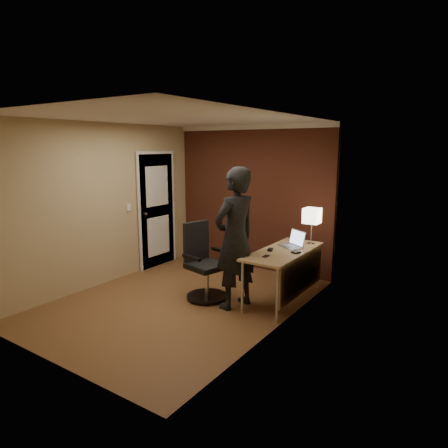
% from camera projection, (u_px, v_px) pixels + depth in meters
% --- Properties ---
extents(room, '(4.00, 4.00, 4.00)m').
position_uv_depth(room, '(226.00, 192.00, 6.78)').
color(room, brown).
rests_on(room, ground).
extents(desk, '(0.60, 1.50, 0.73)m').
position_uv_depth(desk, '(288.00, 260.00, 5.49)').
color(desk, tan).
rests_on(desk, ground).
extents(desk_lamp, '(0.22, 0.22, 0.54)m').
position_uv_depth(desk_lamp, '(312.00, 216.00, 5.77)').
color(desk_lamp, silver).
rests_on(desk_lamp, desk).
extents(laptop, '(0.42, 0.39, 0.23)m').
position_uv_depth(laptop, '(294.00, 242.00, 5.69)').
color(laptop, silver).
rests_on(laptop, desk).
extents(mouse, '(0.08, 0.11, 0.03)m').
position_uv_depth(mouse, '(270.00, 250.00, 5.48)').
color(mouse, black).
rests_on(mouse, desk).
extents(phone, '(0.07, 0.12, 0.01)m').
position_uv_depth(phone, '(266.00, 256.00, 5.19)').
color(phone, black).
rests_on(phone, desk).
extents(wallet, '(0.12, 0.13, 0.02)m').
position_uv_depth(wallet, '(296.00, 252.00, 5.36)').
color(wallet, black).
rests_on(wallet, desk).
extents(office_chair, '(0.59, 0.66, 1.07)m').
position_uv_depth(office_chair, '(204.00, 266.00, 5.66)').
color(office_chair, black).
rests_on(office_chair, ground).
extents(person, '(0.60, 0.77, 1.89)m').
position_uv_depth(person, '(235.00, 239.00, 5.26)').
color(person, black).
rests_on(person, ground).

